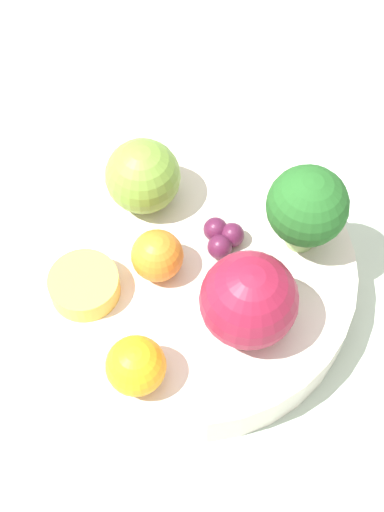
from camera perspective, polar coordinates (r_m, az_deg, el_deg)
The scene contains 10 objects.
ground_plane at distance 0.53m, azimuth -0.00°, elevation -3.74°, with size 6.00×6.00×0.00m, color gray.
table_surface at distance 0.52m, azimuth -0.00°, elevation -3.23°, with size 1.20×1.20×0.02m.
bowl at distance 0.49m, azimuth -0.00°, elevation -1.69°, with size 0.22×0.22×0.04m.
broccoli at distance 0.46m, azimuth 9.19°, elevation 3.86°, with size 0.05×0.05×0.07m.
apple_red at distance 0.49m, azimuth -3.95°, elevation 6.39°, with size 0.05×0.05×0.05m.
apple_green at distance 0.43m, azimuth 4.57°, elevation -3.55°, with size 0.06×0.06×0.06m.
orange_front at distance 0.43m, azimuth -4.51°, elevation -8.75°, with size 0.04×0.04×0.04m.
orange_back at distance 0.46m, azimuth -2.80°, elevation 0.03°, with size 0.03×0.03×0.03m.
grape_cluster at distance 0.48m, azimuth 2.45°, elevation 1.53°, with size 0.03×0.03×0.02m.
small_cup at distance 0.47m, azimuth -8.61°, elevation -2.34°, with size 0.05×0.05×0.02m.
Camera 1 is at (0.23, 0.07, 0.47)m, focal length 50.00 mm.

